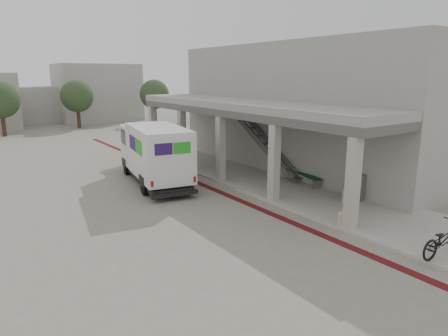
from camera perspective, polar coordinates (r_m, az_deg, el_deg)
ground at (r=15.74m, az=2.46°, el=-6.61°), size 120.00×120.00×0.00m
bike_lane_stripe at (r=17.82m, az=1.14°, el=-4.19°), size 0.35×40.00×0.01m
sidewalk at (r=18.30m, az=12.53°, el=-3.86°), size 4.40×28.00×0.12m
transit_building at (r=22.77m, az=9.51°, el=8.17°), size 7.60×17.00×7.00m
distant_backdrop at (r=48.12m, az=-27.68°, el=8.61°), size 28.00×10.00×6.50m
tree_left at (r=40.03m, az=-29.32°, el=8.48°), size 3.20×3.20×4.80m
tree_mid at (r=43.24m, az=-20.27°, el=9.57°), size 3.20×3.20×4.80m
tree_right at (r=45.02m, az=-9.91°, el=10.30°), size 3.20×3.20×4.80m
fedex_truck at (r=20.10m, az=-9.97°, el=2.20°), size 3.26×7.13×2.93m
bench at (r=19.83m, az=11.75°, el=-1.32°), size 0.87×2.01×0.46m
bollard_near at (r=14.86m, az=16.60°, el=-6.82°), size 0.35×0.35×0.53m
bollard_far at (r=17.48m, az=17.18°, el=-3.64°), size 0.43×0.43×0.65m
utility_cabinet at (r=17.93m, az=18.42°, el=-2.52°), size 0.61×0.75×1.12m
bicycle_black at (r=13.48m, az=28.83°, el=-8.94°), size 1.97×0.78×1.02m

